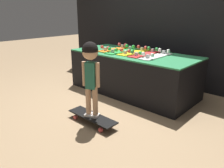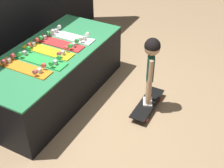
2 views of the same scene
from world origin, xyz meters
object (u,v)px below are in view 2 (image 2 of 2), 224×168
at_px(skateboard_orange_on_rack, 24,67).
at_px(skateboard_yellow_on_rack, 48,50).
at_px(child, 151,60).
at_px(skateboard_red_on_rack, 59,43).
at_px(skateboard_white_on_rack, 70,36).
at_px(skateboard_green_on_rack, 40,59).
at_px(skateboard_on_floor, 147,104).

distance_m(skateboard_orange_on_rack, skateboard_yellow_on_rack, 0.42).
distance_m(skateboard_orange_on_rack, child, 1.40).
xyz_separation_m(skateboard_red_on_rack, skateboard_white_on_rack, (0.21, -0.02, 0.00)).
bearing_deg(skateboard_green_on_rack, skateboard_yellow_on_rack, 12.85).
bearing_deg(skateboard_yellow_on_rack, child, -75.63).
bearing_deg(skateboard_white_on_rack, skateboard_yellow_on_rack, 175.93).
bearing_deg(child, skateboard_orange_on_rack, 98.04).
xyz_separation_m(skateboard_orange_on_rack, skateboard_yellow_on_rack, (0.42, -0.00, 0.00)).
bearing_deg(skateboard_red_on_rack, skateboard_white_on_rack, -5.75).
relative_size(skateboard_green_on_rack, skateboard_on_floor, 0.98).
bearing_deg(skateboard_red_on_rack, skateboard_green_on_rack, -174.67).
xyz_separation_m(skateboard_green_on_rack, skateboard_on_floor, (0.52, -1.15, -0.59)).
xyz_separation_m(skateboard_green_on_rack, skateboard_white_on_rack, (0.64, 0.02, 0.00)).
height_order(skateboard_orange_on_rack, skateboard_green_on_rack, same).
relative_size(skateboard_red_on_rack, child, 0.75).
relative_size(skateboard_orange_on_rack, skateboard_red_on_rack, 1.00).
bearing_deg(skateboard_on_floor, skateboard_yellow_on_rack, 104.37).
distance_m(skateboard_green_on_rack, skateboard_on_floor, 1.39).
height_order(skateboard_green_on_rack, skateboard_yellow_on_rack, same).
relative_size(skateboard_on_floor, child, 0.77).
relative_size(skateboard_green_on_rack, skateboard_red_on_rack, 1.00).
bearing_deg(skateboard_yellow_on_rack, skateboard_green_on_rack, -167.15).
xyz_separation_m(skateboard_yellow_on_rack, skateboard_white_on_rack, (0.42, -0.03, 0.00)).
distance_m(skateboard_green_on_rack, child, 1.26).
xyz_separation_m(skateboard_white_on_rack, skateboard_on_floor, (-0.12, -1.17, -0.59)).
xyz_separation_m(skateboard_orange_on_rack, skateboard_on_floor, (0.73, -1.20, -0.59)).
relative_size(skateboard_red_on_rack, skateboard_white_on_rack, 1.00).
xyz_separation_m(skateboard_orange_on_rack, child, (0.73, -1.20, 0.04)).
height_order(skateboard_orange_on_rack, skateboard_white_on_rack, same).
distance_m(skateboard_green_on_rack, skateboard_white_on_rack, 0.64).
relative_size(skateboard_orange_on_rack, child, 0.75).
relative_size(skateboard_red_on_rack, skateboard_on_floor, 0.98).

